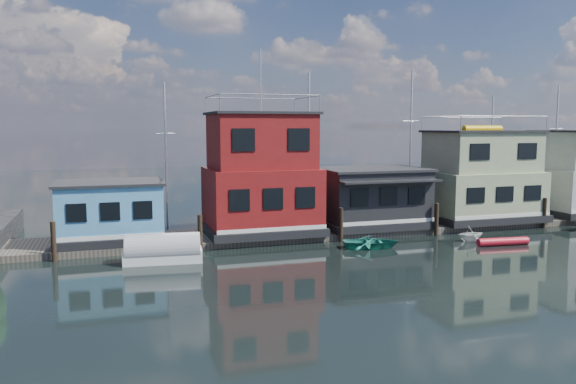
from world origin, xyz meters
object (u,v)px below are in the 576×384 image
object	(u,v)px
dinghy_white	(470,234)
houseboat_dark	(371,197)
houseboat_red	(261,176)
red_kayak	(503,242)
houseboat_green	(480,177)
dinghy_teal	(371,242)
houseboat_blue	(110,212)
tarp_runabout	(163,251)

from	to	relation	value
dinghy_white	houseboat_dark	bearing A→B (deg)	39.54
houseboat_red	red_kayak	world-z (taller)	houseboat_red
houseboat_dark	houseboat_green	world-z (taller)	houseboat_green
houseboat_red	red_kayak	xyz separation A→B (m)	(13.64, -6.91, -3.86)
red_kayak	dinghy_teal	distance (m)	8.32
houseboat_green	houseboat_blue	bearing A→B (deg)	-180.00
dinghy_white	dinghy_teal	xyz separation A→B (m)	(-6.95, 0.16, -0.15)
houseboat_blue	tarp_runabout	bearing A→B (deg)	-61.03
houseboat_red	tarp_runabout	size ratio (longest dim) A/B	2.75
dinghy_white	tarp_runabout	size ratio (longest dim) A/B	0.44
houseboat_dark	houseboat_green	xyz separation A→B (m)	(9.00, 0.02, 1.13)
houseboat_dark	tarp_runabout	bearing A→B (deg)	-162.20
houseboat_green	dinghy_white	size ratio (longest dim) A/B	4.42
red_kayak	dinghy_teal	world-z (taller)	dinghy_teal
tarp_runabout	red_kayak	distance (m)	20.60
houseboat_red	dinghy_teal	xyz separation A→B (m)	(5.54, -5.05, -3.75)
tarp_runabout	houseboat_blue	bearing A→B (deg)	125.25
houseboat_red	tarp_runabout	xyz separation A→B (m)	(-6.85, -4.79, -3.47)
houseboat_dark	red_kayak	distance (m)	9.16
dinghy_white	red_kayak	distance (m)	2.06
houseboat_red	dinghy_teal	bearing A→B (deg)	-42.38
houseboat_green	dinghy_teal	distance (m)	12.93
houseboat_green	tarp_runabout	bearing A→B (deg)	-168.65
houseboat_red	houseboat_green	distance (m)	17.01
houseboat_red	houseboat_dark	bearing A→B (deg)	-0.14
dinghy_white	tarp_runabout	xyz separation A→B (m)	(-19.33, 0.43, 0.13)
houseboat_blue	houseboat_green	size ratio (longest dim) A/B	0.76
houseboat_red	houseboat_blue	bearing A→B (deg)	-180.00
houseboat_dark	tarp_runabout	size ratio (longest dim) A/B	1.72
houseboat_blue	dinghy_white	size ratio (longest dim) A/B	3.36
houseboat_blue	tarp_runabout	xyz separation A→B (m)	(2.65, -4.79, -1.58)
houseboat_blue	dinghy_white	distance (m)	22.66
houseboat_green	tarp_runabout	xyz separation A→B (m)	(-23.85, -4.79, -2.92)
tarp_runabout	dinghy_teal	distance (m)	12.39
houseboat_red	dinghy_white	distance (m)	14.00
tarp_runabout	red_kayak	bearing A→B (deg)	0.37
tarp_runabout	red_kayak	world-z (taller)	tarp_runabout
houseboat_dark	tarp_runabout	distance (m)	15.70
houseboat_blue	houseboat_dark	xyz separation A→B (m)	(17.50, -0.02, 0.21)
houseboat_blue	dinghy_teal	xyz separation A→B (m)	(15.04, -5.05, -1.85)
houseboat_dark	red_kayak	size ratio (longest dim) A/B	2.19
houseboat_red	tarp_runabout	bearing A→B (deg)	-145.05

